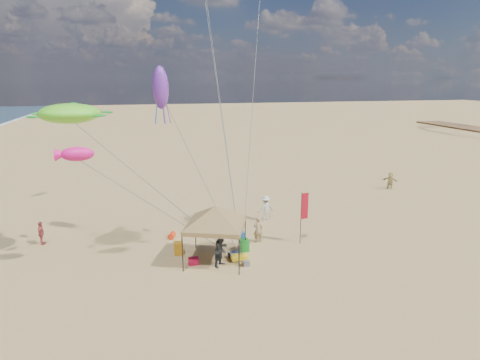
# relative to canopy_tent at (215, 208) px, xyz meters

# --- Properties ---
(ground) EXTENTS (280.00, 280.00, 0.00)m
(ground) POSITION_rel_canopy_tent_xyz_m (1.87, -0.94, -3.06)
(ground) COLOR tan
(ground) RESTS_ON ground
(canopy_tent) EXTENTS (5.59, 5.59, 3.68)m
(canopy_tent) POSITION_rel_canopy_tent_xyz_m (0.00, 0.00, 0.00)
(canopy_tent) COLOR black
(canopy_tent) RESTS_ON ground
(feather_flag) EXTENTS (0.49, 0.11, 3.24)m
(feather_flag) POSITION_rel_canopy_tent_xyz_m (5.61, 1.20, -0.91)
(feather_flag) COLOR black
(feather_flag) RESTS_ON ground
(cooler_red) EXTENTS (0.54, 0.38, 0.38)m
(cooler_red) POSITION_rel_canopy_tent_xyz_m (-1.27, -0.17, -2.87)
(cooler_red) COLOR #B70E34
(cooler_red) RESTS_ON ground
(cooler_blue) EXTENTS (0.54, 0.38, 0.38)m
(cooler_blue) POSITION_rel_canopy_tent_xyz_m (2.08, 2.88, -2.87)
(cooler_blue) COLOR #1550AB
(cooler_blue) RESTS_ON ground
(bag_navy) EXTENTS (0.69, 0.54, 0.36)m
(bag_navy) POSITION_rel_canopy_tent_xyz_m (1.06, 0.20, -2.88)
(bag_navy) COLOR #0C1937
(bag_navy) RESTS_ON ground
(bag_orange) EXTENTS (0.54, 0.69, 0.36)m
(bag_orange) POSITION_rel_canopy_tent_xyz_m (-2.13, 3.84, -2.88)
(bag_orange) COLOR #FC360E
(bag_orange) RESTS_ON ground
(chair_green) EXTENTS (0.50, 0.50, 0.70)m
(chair_green) POSITION_rel_canopy_tent_xyz_m (1.85, 0.91, -2.71)
(chair_green) COLOR green
(chair_green) RESTS_ON ground
(chair_yellow) EXTENTS (0.50, 0.50, 0.70)m
(chair_yellow) POSITION_rel_canopy_tent_xyz_m (-1.92, 1.36, -2.71)
(chair_yellow) COLOR orange
(chair_yellow) RESTS_ON ground
(crate_grey) EXTENTS (0.34, 0.30, 0.28)m
(crate_grey) POSITION_rel_canopy_tent_xyz_m (1.48, -1.01, -2.92)
(crate_grey) COLOR slate
(crate_grey) RESTS_ON ground
(beach_cart) EXTENTS (0.90, 0.50, 0.24)m
(beach_cart) POSITION_rel_canopy_tent_xyz_m (1.26, -0.29, -2.86)
(beach_cart) COLOR yellow
(beach_cart) RESTS_ON ground
(person_near_a) EXTENTS (0.64, 0.45, 1.65)m
(person_near_a) POSITION_rel_canopy_tent_xyz_m (2.98, 1.95, -2.24)
(person_near_a) COLOR tan
(person_near_a) RESTS_ON ground
(person_near_b) EXTENTS (1.16, 1.16, 1.90)m
(person_near_b) POSITION_rel_canopy_tent_xyz_m (0.20, -0.67, -2.11)
(person_near_b) COLOR #323945
(person_near_b) RESTS_ON ground
(person_near_c) EXTENTS (1.24, 0.84, 1.78)m
(person_near_c) POSITION_rel_canopy_tent_xyz_m (4.62, 5.68, -2.17)
(person_near_c) COLOR silver
(person_near_c) RESTS_ON ground
(person_far_a) EXTENTS (0.39, 0.87, 1.46)m
(person_far_a) POSITION_rel_canopy_tent_xyz_m (-9.88, 4.69, -2.33)
(person_far_a) COLOR #AF4344
(person_far_a) RESTS_ON ground
(person_far_c) EXTENTS (1.36, 1.39, 1.59)m
(person_far_c) POSITION_rel_canopy_tent_xyz_m (18.07, 10.87, -2.27)
(person_far_c) COLOR tan
(person_far_c) RESTS_ON ground
(turtle_kite) EXTENTS (3.24, 2.72, 0.99)m
(turtle_kite) POSITION_rel_canopy_tent_xyz_m (-7.01, 1.29, 5.07)
(turtle_kite) COLOR #64EA27
(turtle_kite) RESTS_ON ground
(fish_kite) EXTENTS (1.70, 1.09, 0.70)m
(fish_kite) POSITION_rel_canopy_tent_xyz_m (-6.66, 0.10, 3.23)
(fish_kite) COLOR #F71587
(fish_kite) RESTS_ON ground
(squid_kite) EXTENTS (0.92, 0.92, 2.39)m
(squid_kite) POSITION_rel_canopy_tent_xyz_m (-2.42, 3.35, 6.25)
(squid_kite) COLOR purple
(squid_kite) RESTS_ON ground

